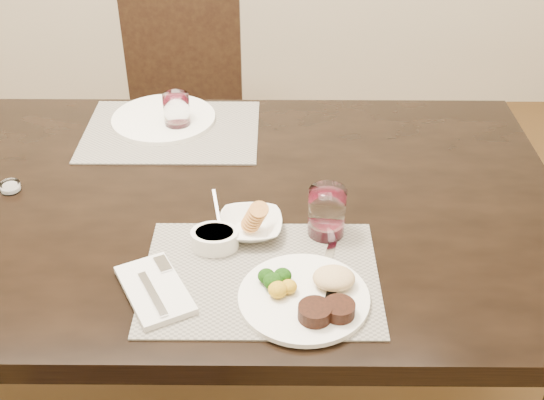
{
  "coord_description": "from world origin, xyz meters",
  "views": [
    {
      "loc": [
        0.34,
        -1.28,
        1.64
      ],
      "look_at": [
        0.33,
        -0.11,
        0.82
      ],
      "focal_mm": 45.0,
      "sensor_mm": 36.0,
      "label": 1
    }
  ],
  "objects_px": {
    "chair_far": "(183,107)",
    "cracker_bowl": "(250,225)",
    "steak_knife": "(331,284)",
    "dinner_plate": "(310,295)",
    "wine_glass_near": "(327,214)",
    "far_plate": "(164,119)"
  },
  "relations": [
    {
      "from": "chair_far",
      "to": "cracker_bowl",
      "type": "relative_size",
      "value": 6.62
    },
    {
      "from": "chair_far",
      "to": "steak_knife",
      "type": "bearing_deg",
      "value": -70.18
    },
    {
      "from": "dinner_plate",
      "to": "steak_knife",
      "type": "height_order",
      "value": "dinner_plate"
    },
    {
      "from": "wine_glass_near",
      "to": "cracker_bowl",
      "type": "bearing_deg",
      "value": 180.0
    },
    {
      "from": "chair_far",
      "to": "cracker_bowl",
      "type": "height_order",
      "value": "chair_far"
    },
    {
      "from": "far_plate",
      "to": "chair_far",
      "type": "bearing_deg",
      "value": 93.24
    },
    {
      "from": "steak_knife",
      "to": "far_plate",
      "type": "relative_size",
      "value": 0.79
    },
    {
      "from": "chair_far",
      "to": "dinner_plate",
      "type": "height_order",
      "value": "chair_far"
    },
    {
      "from": "dinner_plate",
      "to": "wine_glass_near",
      "type": "relative_size",
      "value": 2.29
    },
    {
      "from": "chair_far",
      "to": "steak_knife",
      "type": "height_order",
      "value": "chair_far"
    },
    {
      "from": "wine_glass_near",
      "to": "dinner_plate",
      "type": "bearing_deg",
      "value": -101.11
    },
    {
      "from": "chair_far",
      "to": "far_plate",
      "type": "xyz_separation_m",
      "value": [
        0.03,
        -0.57,
        0.26
      ]
    },
    {
      "from": "dinner_plate",
      "to": "far_plate",
      "type": "relative_size",
      "value": 0.88
    },
    {
      "from": "dinner_plate",
      "to": "wine_glass_near",
      "type": "xyz_separation_m",
      "value": [
        0.04,
        0.21,
        0.03
      ]
    },
    {
      "from": "steak_knife",
      "to": "cracker_bowl",
      "type": "relative_size",
      "value": 1.63
    },
    {
      "from": "chair_far",
      "to": "wine_glass_near",
      "type": "relative_size",
      "value": 8.37
    },
    {
      "from": "cracker_bowl",
      "to": "far_plate",
      "type": "relative_size",
      "value": 0.48
    },
    {
      "from": "cracker_bowl",
      "to": "far_plate",
      "type": "bearing_deg",
      "value": 116.95
    },
    {
      "from": "wine_glass_near",
      "to": "chair_far",
      "type": "bearing_deg",
      "value": 112.63
    },
    {
      "from": "dinner_plate",
      "to": "wine_glass_near",
      "type": "height_order",
      "value": "wine_glass_near"
    },
    {
      "from": "dinner_plate",
      "to": "cracker_bowl",
      "type": "xyz_separation_m",
      "value": [
        -0.12,
        0.21,
        0.0
      ]
    },
    {
      "from": "cracker_bowl",
      "to": "wine_glass_near",
      "type": "xyz_separation_m",
      "value": [
        0.16,
        0.0,
        0.03
      ]
    }
  ]
}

